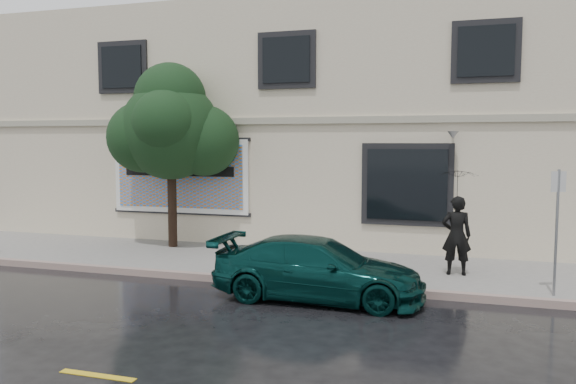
# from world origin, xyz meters

# --- Properties ---
(ground) EXTENTS (90.00, 90.00, 0.00)m
(ground) POSITION_xyz_m (0.00, 0.00, 0.00)
(ground) COLOR black
(ground) RESTS_ON ground
(sidewalk) EXTENTS (20.00, 3.50, 0.15)m
(sidewalk) POSITION_xyz_m (0.00, 3.25, 0.07)
(sidewalk) COLOR gray
(sidewalk) RESTS_ON ground
(curb) EXTENTS (20.00, 0.18, 0.16)m
(curb) POSITION_xyz_m (0.00, 1.50, 0.07)
(curb) COLOR gray
(curb) RESTS_ON ground
(road_marking) EXTENTS (19.00, 0.12, 0.01)m
(road_marking) POSITION_xyz_m (0.00, -3.50, 0.01)
(road_marking) COLOR gold
(road_marking) RESTS_ON ground
(building) EXTENTS (20.00, 8.12, 7.00)m
(building) POSITION_xyz_m (0.00, 9.00, 3.50)
(building) COLOR beige
(building) RESTS_ON ground
(billboard) EXTENTS (4.30, 0.16, 2.20)m
(billboard) POSITION_xyz_m (-3.20, 4.92, 2.05)
(billboard) COLOR white
(billboard) RESTS_ON ground
(car) EXTENTS (4.11, 1.86, 1.19)m
(car) POSITION_xyz_m (1.89, 0.82, 0.59)
(car) COLOR #072F2D
(car) RESTS_ON ground
(pedestrian) EXTENTS (0.67, 0.48, 1.72)m
(pedestrian) POSITION_xyz_m (4.44, 3.02, 1.01)
(pedestrian) COLOR black
(pedestrian) RESTS_ON sidewalk
(umbrella) EXTENTS (1.13, 1.13, 0.64)m
(umbrella) POSITION_xyz_m (4.44, 3.02, 2.19)
(umbrella) COLOR black
(umbrella) RESTS_ON pedestrian
(street_tree) EXTENTS (2.68, 2.68, 4.54)m
(street_tree) POSITION_xyz_m (-3.06, 4.20, 3.33)
(street_tree) COLOR black
(street_tree) RESTS_ON sidewalk
(sign_pole) EXTENTS (0.27, 0.14, 2.38)m
(sign_pole) POSITION_xyz_m (6.22, 1.80, 1.59)
(sign_pole) COLOR gray
(sign_pole) RESTS_ON sidewalk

